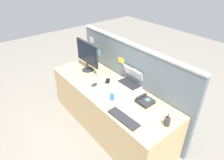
{
  "coord_description": "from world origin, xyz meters",
  "views": [
    {
      "loc": [
        1.82,
        -1.41,
        2.25
      ],
      "look_at": [
        0.0,
        0.05,
        0.82
      ],
      "focal_mm": 31.66,
      "sensor_mm": 36.0,
      "label": 1
    }
  ],
  "objects_px": {
    "desktop_monitor": "(87,54)",
    "cell_phone_blue_case": "(112,97)",
    "keyboard_main": "(123,118)",
    "pen_cup": "(167,121)",
    "cell_phone_black_slab": "(108,81)",
    "desk_phone": "(145,101)",
    "laptop": "(131,80)",
    "computer_mouse_right_hand": "(94,85)",
    "cell_phone_white_slab": "(163,111)"
  },
  "relations": [
    {
      "from": "keyboard_main",
      "to": "desk_phone",
      "type": "bearing_deg",
      "value": 96.34
    },
    {
      "from": "laptop",
      "to": "keyboard_main",
      "type": "height_order",
      "value": "laptop"
    },
    {
      "from": "computer_mouse_right_hand",
      "to": "cell_phone_white_slab",
      "type": "distance_m",
      "value": 1.03
    },
    {
      "from": "laptop",
      "to": "computer_mouse_right_hand",
      "type": "relative_size",
      "value": 3.71
    },
    {
      "from": "pen_cup",
      "to": "cell_phone_black_slab",
      "type": "distance_m",
      "value": 1.13
    },
    {
      "from": "cell_phone_blue_case",
      "to": "cell_phone_black_slab",
      "type": "relative_size",
      "value": 1.08
    },
    {
      "from": "desk_phone",
      "to": "cell_phone_black_slab",
      "type": "relative_size",
      "value": 1.37
    },
    {
      "from": "desktop_monitor",
      "to": "cell_phone_blue_case",
      "type": "height_order",
      "value": "desktop_monitor"
    },
    {
      "from": "laptop",
      "to": "keyboard_main",
      "type": "distance_m",
      "value": 0.75
    },
    {
      "from": "desktop_monitor",
      "to": "cell_phone_black_slab",
      "type": "height_order",
      "value": "desktop_monitor"
    },
    {
      "from": "keyboard_main",
      "to": "computer_mouse_right_hand",
      "type": "height_order",
      "value": "computer_mouse_right_hand"
    },
    {
      "from": "cell_phone_black_slab",
      "to": "cell_phone_white_slab",
      "type": "distance_m",
      "value": 0.95
    },
    {
      "from": "cell_phone_black_slab",
      "to": "cell_phone_white_slab",
      "type": "height_order",
      "value": "same"
    },
    {
      "from": "cell_phone_black_slab",
      "to": "laptop",
      "type": "bearing_deg",
      "value": -5.41
    },
    {
      "from": "laptop",
      "to": "computer_mouse_right_hand",
      "type": "height_order",
      "value": "laptop"
    },
    {
      "from": "desk_phone",
      "to": "pen_cup",
      "type": "bearing_deg",
      "value": -13.98
    },
    {
      "from": "desktop_monitor",
      "to": "laptop",
      "type": "relative_size",
      "value": 1.47
    },
    {
      "from": "laptop",
      "to": "desk_phone",
      "type": "relative_size",
      "value": 1.91
    },
    {
      "from": "keyboard_main",
      "to": "cell_phone_black_slab",
      "type": "xyz_separation_m",
      "value": [
        -0.76,
        0.36,
        -0.01
      ]
    },
    {
      "from": "laptop",
      "to": "cell_phone_blue_case",
      "type": "distance_m",
      "value": 0.42
    },
    {
      "from": "cell_phone_black_slab",
      "to": "cell_phone_white_slab",
      "type": "xyz_separation_m",
      "value": [
        0.95,
        0.1,
        0.0
      ]
    },
    {
      "from": "computer_mouse_right_hand",
      "to": "cell_phone_blue_case",
      "type": "relative_size",
      "value": 0.65
    },
    {
      "from": "desktop_monitor",
      "to": "laptop",
      "type": "bearing_deg",
      "value": 18.49
    },
    {
      "from": "desktop_monitor",
      "to": "laptop",
      "type": "height_order",
      "value": "desktop_monitor"
    },
    {
      "from": "pen_cup",
      "to": "desk_phone",
      "type": "bearing_deg",
      "value": 166.02
    },
    {
      "from": "laptop",
      "to": "desktop_monitor",
      "type": "bearing_deg",
      "value": -161.51
    },
    {
      "from": "cell_phone_white_slab",
      "to": "cell_phone_blue_case",
      "type": "bearing_deg",
      "value": -102.19
    },
    {
      "from": "desk_phone",
      "to": "cell_phone_blue_case",
      "type": "distance_m",
      "value": 0.43
    },
    {
      "from": "desk_phone",
      "to": "computer_mouse_right_hand",
      "type": "distance_m",
      "value": 0.77
    },
    {
      "from": "desk_phone",
      "to": "pen_cup",
      "type": "relative_size",
      "value": 1.06
    },
    {
      "from": "pen_cup",
      "to": "desktop_monitor",
      "type": "bearing_deg",
      "value": 179.35
    },
    {
      "from": "computer_mouse_right_hand",
      "to": "pen_cup",
      "type": "height_order",
      "value": "pen_cup"
    },
    {
      "from": "cell_phone_white_slab",
      "to": "desktop_monitor",
      "type": "bearing_deg",
      "value": -123.32
    },
    {
      "from": "desktop_monitor",
      "to": "computer_mouse_right_hand",
      "type": "height_order",
      "value": "desktop_monitor"
    },
    {
      "from": "desk_phone",
      "to": "cell_phone_black_slab",
      "type": "bearing_deg",
      "value": -175.72
    },
    {
      "from": "desktop_monitor",
      "to": "computer_mouse_right_hand",
      "type": "xyz_separation_m",
      "value": [
        0.45,
        -0.18,
        -0.26
      ]
    },
    {
      "from": "pen_cup",
      "to": "computer_mouse_right_hand",
      "type": "bearing_deg",
      "value": -171.76
    },
    {
      "from": "cell_phone_black_slab",
      "to": "cell_phone_white_slab",
      "type": "relative_size",
      "value": 1.1
    },
    {
      "from": "keyboard_main",
      "to": "cell_phone_white_slab",
      "type": "height_order",
      "value": "keyboard_main"
    },
    {
      "from": "desk_phone",
      "to": "keyboard_main",
      "type": "distance_m",
      "value": 0.42
    },
    {
      "from": "computer_mouse_right_hand",
      "to": "cell_phone_blue_case",
      "type": "distance_m",
      "value": 0.38
    },
    {
      "from": "keyboard_main",
      "to": "laptop",
      "type": "bearing_deg",
      "value": 128.31
    },
    {
      "from": "laptop",
      "to": "cell_phone_white_slab",
      "type": "bearing_deg",
      "value": -9.53
    },
    {
      "from": "desk_phone",
      "to": "pen_cup",
      "type": "distance_m",
      "value": 0.44
    },
    {
      "from": "computer_mouse_right_hand",
      "to": "cell_phone_black_slab",
      "type": "bearing_deg",
      "value": 85.2
    },
    {
      "from": "keyboard_main",
      "to": "pen_cup",
      "type": "height_order",
      "value": "pen_cup"
    },
    {
      "from": "desk_phone",
      "to": "cell_phone_black_slab",
      "type": "height_order",
      "value": "desk_phone"
    },
    {
      "from": "pen_cup",
      "to": "cell_phone_blue_case",
      "type": "relative_size",
      "value": 1.2
    },
    {
      "from": "keyboard_main",
      "to": "cell_phone_blue_case",
      "type": "relative_size",
      "value": 2.72
    },
    {
      "from": "laptop",
      "to": "cell_phone_black_slab",
      "type": "relative_size",
      "value": 2.62
    }
  ]
}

